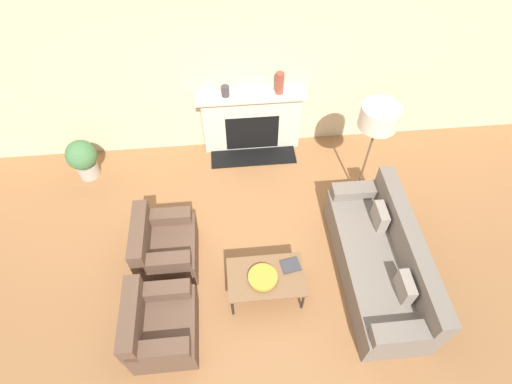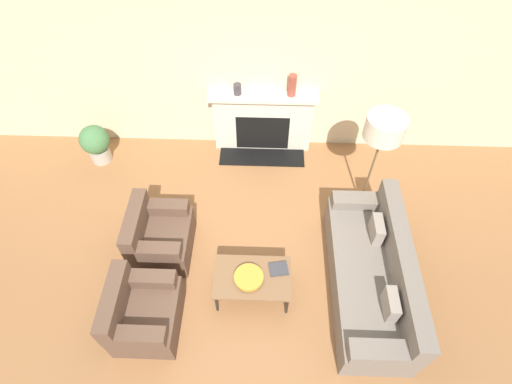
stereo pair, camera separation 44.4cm
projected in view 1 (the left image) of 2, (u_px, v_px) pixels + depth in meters
The scene contains 13 objects.
ground_plane at pixel (252, 289), 5.13m from camera, with size 18.00×18.00×0.00m, color #99663D.
wall_back at pixel (234, 67), 5.70m from camera, with size 18.00×0.06×2.90m.
fireplace at pixel (252, 123), 6.35m from camera, with size 1.66×0.59×1.06m.
couch at pixel (381, 261), 5.02m from camera, with size 0.84×2.18×0.87m.
armchair_near at pixel (160, 326), 4.52m from camera, with size 0.74×0.84×0.79m.
armchair_far at pixel (164, 247), 5.16m from camera, with size 0.74×0.84×0.79m.
coffee_table at pixel (266, 278), 4.81m from camera, with size 0.93×0.59×0.42m.
bowl at pixel (263, 277), 4.73m from camera, with size 0.35×0.35×0.06m.
book at pixel (291, 265), 4.86m from camera, with size 0.25×0.22×0.02m.
floor_lamp at pixel (378, 123), 5.01m from camera, with size 0.50×0.50×1.67m.
mantel_vase_left at pixel (225, 91), 5.85m from camera, with size 0.12×0.12×0.16m.
mantel_vase_center_left at pixel (280, 83), 5.83m from camera, with size 0.12×0.12×0.34m.
potted_plant at pixel (83, 158), 6.07m from camera, with size 0.46×0.46×0.67m.
Camera 1 is at (-0.16, -2.23, 4.79)m, focal length 28.00 mm.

